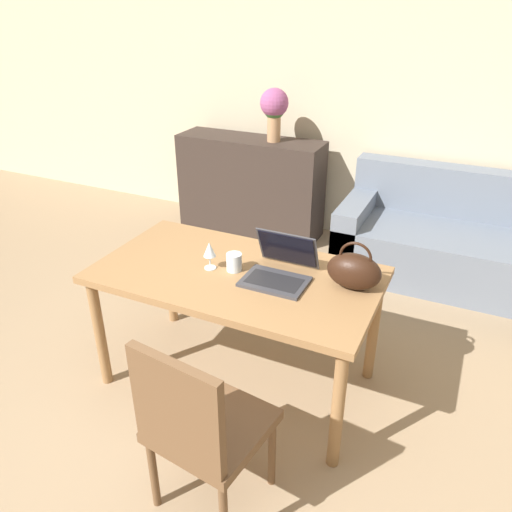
# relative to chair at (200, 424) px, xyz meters

# --- Properties ---
(ground_plane) EXTENTS (14.00, 14.00, 0.00)m
(ground_plane) POSITION_rel_chair_xyz_m (-0.20, -0.02, -0.50)
(ground_plane) COLOR #997F60
(wall_back) EXTENTS (10.00, 0.06, 2.70)m
(wall_back) POSITION_rel_chair_xyz_m (-0.20, 3.12, 0.85)
(wall_back) COLOR beige
(wall_back) RESTS_ON ground_plane
(dining_table) EXTENTS (1.50, 0.82, 0.73)m
(dining_table) POSITION_rel_chair_xyz_m (-0.25, 0.82, 0.15)
(dining_table) COLOR olive
(dining_table) RESTS_ON ground_plane
(chair) EXTENTS (0.49, 0.49, 0.90)m
(chair) POSITION_rel_chair_xyz_m (0.00, 0.00, 0.00)
(chair) COLOR brown
(chair) RESTS_ON ground_plane
(couch) EXTENTS (1.68, 0.86, 0.82)m
(couch) POSITION_rel_chair_xyz_m (0.70, 2.66, -0.21)
(couch) COLOR slate
(couch) RESTS_ON ground_plane
(sideboard) EXTENTS (1.35, 0.40, 0.90)m
(sideboard) POSITION_rel_chair_xyz_m (-1.11, 2.78, -0.05)
(sideboard) COLOR #332823
(sideboard) RESTS_ON ground_plane
(laptop) EXTENTS (0.33, 0.34, 0.23)m
(laptop) POSITION_rel_chair_xyz_m (-0.02, 0.87, 0.29)
(laptop) COLOR #38383D
(laptop) RESTS_ON dining_table
(drinking_glass) EXTENTS (0.08, 0.08, 0.10)m
(drinking_glass) POSITION_rel_chair_xyz_m (-0.27, 0.83, 0.28)
(drinking_glass) COLOR silver
(drinking_glass) RESTS_ON dining_table
(wine_glass) EXTENTS (0.07, 0.07, 0.15)m
(wine_glass) POSITION_rel_chair_xyz_m (-0.39, 0.79, 0.34)
(wine_glass) COLOR silver
(wine_glass) RESTS_ON dining_table
(handbag) EXTENTS (0.27, 0.16, 0.25)m
(handbag) POSITION_rel_chair_xyz_m (0.35, 0.92, 0.33)
(handbag) COLOR black
(handbag) RESTS_ON dining_table
(flower_vase) EXTENTS (0.24, 0.24, 0.45)m
(flower_vase) POSITION_rel_chair_xyz_m (-0.88, 2.77, 0.69)
(flower_vase) COLOR tan
(flower_vase) RESTS_ON sideboard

